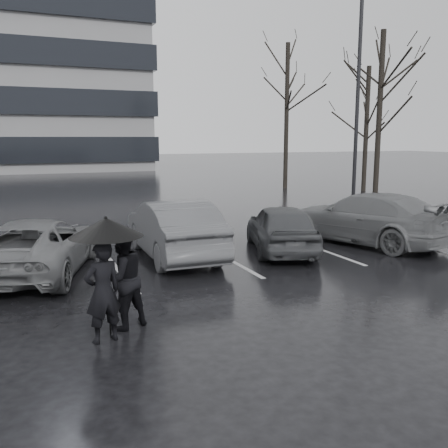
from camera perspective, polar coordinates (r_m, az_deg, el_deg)
ground at (r=10.82m, az=1.74°, el=-6.62°), size 160.00×160.00×0.00m
car_main at (r=13.63m, az=6.56°, el=-0.39°), size 2.72×4.15×1.31m
car_west_a at (r=12.93m, az=-5.77°, el=-0.54°), size 1.72×4.56×1.49m
car_west_b at (r=12.11m, az=-20.58°, el=-2.37°), size 3.49×5.00×1.27m
car_east at (r=15.18m, az=15.90°, el=0.68°), size 3.50×5.51×1.49m
pedestrian_left at (r=7.76m, az=-13.68°, el=-7.57°), size 0.65×0.51×1.57m
pedestrian_right at (r=8.24m, az=-11.58°, el=-6.08°), size 0.99×0.89×1.67m
umbrella at (r=7.71m, az=-13.32°, el=-0.38°), size 1.13×1.13×1.91m
lamp_post at (r=22.51m, az=14.97°, el=12.54°), size 0.51×0.51×9.26m
stall_stripes at (r=12.80m, az=-6.27°, el=-4.05°), size 19.72×5.00×0.00m
tree_east at (r=25.41m, az=17.31°, el=11.55°), size 0.26×0.26×8.00m
tree_ne at (r=30.08m, az=15.94°, el=10.34°), size 0.26×0.26×7.00m
tree_north at (r=30.58m, az=7.16°, el=12.03°), size 0.26×0.26×8.50m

